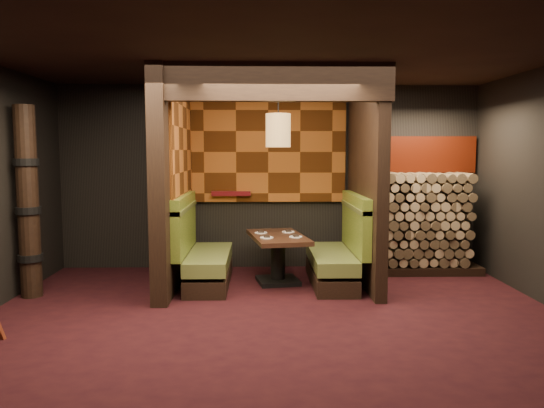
{
  "coord_description": "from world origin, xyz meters",
  "views": [
    {
      "loc": [
        -0.17,
        -5.54,
        1.84
      ],
      "look_at": [
        0.0,
        1.3,
        1.15
      ],
      "focal_mm": 35.0,
      "sensor_mm": 36.0,
      "label": 1
    }
  ],
  "objects_px": {
    "pendant_lamp": "(278,130)",
    "totem_column": "(28,203)",
    "booth_bench_left": "(201,256)",
    "dining_table": "(278,252)",
    "firewood_stack": "(421,223)",
    "booth_bench_right": "(339,255)"
  },
  "relations": [
    {
      "from": "pendant_lamp",
      "to": "dining_table",
      "type": "bearing_deg",
      "value": 90.0
    },
    {
      "from": "booth_bench_right",
      "to": "totem_column",
      "type": "xyz_separation_m",
      "value": [
        -3.98,
        -0.55,
        0.79
      ]
    },
    {
      "from": "dining_table",
      "to": "booth_bench_left",
      "type": "bearing_deg",
      "value": -176.45
    },
    {
      "from": "booth_bench_right",
      "to": "firewood_stack",
      "type": "distance_m",
      "value": 1.56
    },
    {
      "from": "booth_bench_left",
      "to": "dining_table",
      "type": "bearing_deg",
      "value": 3.55
    },
    {
      "from": "dining_table",
      "to": "firewood_stack",
      "type": "xyz_separation_m",
      "value": [
        2.19,
        0.63,
        0.31
      ]
    },
    {
      "from": "booth_bench_right",
      "to": "firewood_stack",
      "type": "relative_size",
      "value": 0.92
    },
    {
      "from": "booth_bench_left",
      "to": "booth_bench_right",
      "type": "height_order",
      "value": "same"
    },
    {
      "from": "pendant_lamp",
      "to": "totem_column",
      "type": "bearing_deg",
      "value": -169.8
    },
    {
      "from": "totem_column",
      "to": "firewood_stack",
      "type": "distance_m",
      "value": 5.5
    },
    {
      "from": "dining_table",
      "to": "totem_column",
      "type": "bearing_deg",
      "value": -168.92
    },
    {
      "from": "booth_bench_right",
      "to": "pendant_lamp",
      "type": "relative_size",
      "value": 1.66
    },
    {
      "from": "booth_bench_left",
      "to": "booth_bench_right",
      "type": "distance_m",
      "value": 1.89
    },
    {
      "from": "dining_table",
      "to": "booth_bench_right",
      "type": "bearing_deg",
      "value": -4.45
    },
    {
      "from": "booth_bench_left",
      "to": "dining_table",
      "type": "height_order",
      "value": "booth_bench_left"
    },
    {
      "from": "dining_table",
      "to": "pendant_lamp",
      "type": "distance_m",
      "value": 1.67
    },
    {
      "from": "booth_bench_left",
      "to": "pendant_lamp",
      "type": "height_order",
      "value": "pendant_lamp"
    },
    {
      "from": "booth_bench_left",
      "to": "pendant_lamp",
      "type": "relative_size",
      "value": 1.66
    },
    {
      "from": "booth_bench_left",
      "to": "totem_column",
      "type": "relative_size",
      "value": 0.67
    },
    {
      "from": "dining_table",
      "to": "firewood_stack",
      "type": "height_order",
      "value": "firewood_stack"
    },
    {
      "from": "pendant_lamp",
      "to": "totem_column",
      "type": "height_order",
      "value": "pendant_lamp"
    },
    {
      "from": "booth_bench_left",
      "to": "firewood_stack",
      "type": "distance_m",
      "value": 3.34
    }
  ]
}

